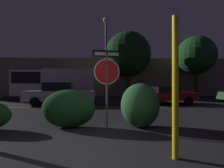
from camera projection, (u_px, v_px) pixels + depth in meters
name	position (u px, v px, depth m)	size (l,w,h in m)	color
ground_plane	(78.00, 154.00, 3.53)	(260.00, 260.00, 0.00)	black
road_center_stripe	(97.00, 107.00, 10.57)	(39.76, 0.12, 0.01)	gold
stop_sign	(107.00, 73.00, 5.41)	(0.91, 0.17, 2.49)	#4C4C51
yellow_pole_right	(175.00, 87.00, 3.29)	(0.12, 0.12, 2.70)	yellow
hedge_bush_2	(69.00, 109.00, 5.65)	(1.71, 0.87, 1.23)	#19421E
hedge_bush_3	(140.00, 105.00, 5.70)	(1.26, 1.14, 1.43)	#2D6633
passing_car_2	(60.00, 94.00, 11.95)	(4.80, 2.21, 1.52)	silver
passing_car_3	(166.00, 95.00, 12.47)	(4.05, 2.29, 1.24)	maroon
delivery_truck	(53.00, 82.00, 16.13)	(7.17, 2.94, 2.76)	silver
street_lamp	(106.00, 44.00, 15.52)	(0.51, 0.51, 7.39)	#4C4C51
tree_0	(128.00, 54.00, 18.34)	(4.79, 4.79, 6.95)	#422D1E
tree_2	(196.00, 55.00, 18.89)	(4.13, 4.13, 6.63)	#422D1E
building_backdrop	(120.00, 78.00, 22.49)	(32.92, 3.87, 4.49)	#7A6B5B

